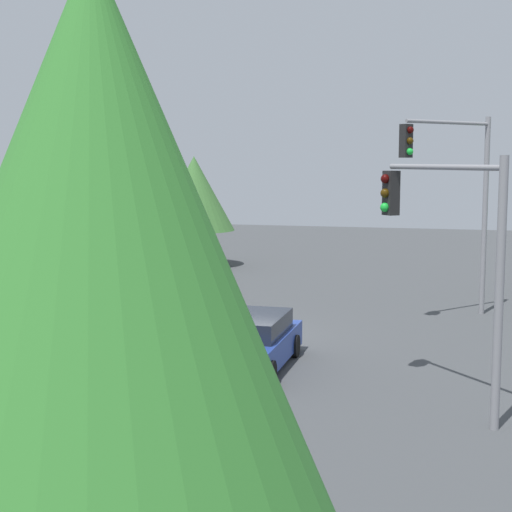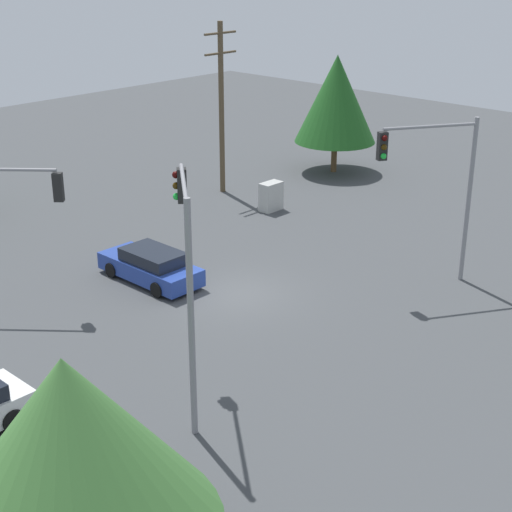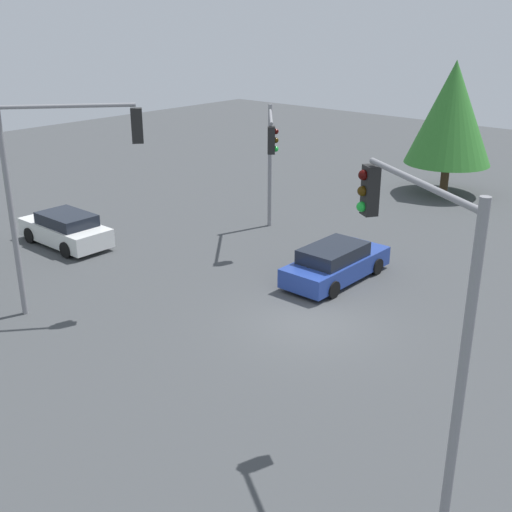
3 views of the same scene
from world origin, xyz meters
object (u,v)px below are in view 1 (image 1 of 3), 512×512
(sedan_blue, at_px, (252,343))
(traffic_signal_cross, at_px, (121,183))
(traffic_signal_main, at_px, (447,235))
(traffic_signal_aux, at_px, (456,181))

(sedan_blue, distance_m, traffic_signal_cross, 11.73)
(traffic_signal_main, distance_m, traffic_signal_cross, 16.10)
(traffic_signal_main, relative_size, traffic_signal_aux, 0.80)
(traffic_signal_main, height_order, traffic_signal_cross, traffic_signal_cross)
(traffic_signal_aux, bearing_deg, traffic_signal_main, 39.27)
(traffic_signal_aux, bearing_deg, sedan_blue, 7.19)
(traffic_signal_main, bearing_deg, traffic_signal_cross, 8.97)
(traffic_signal_main, xyz_separation_m, traffic_signal_cross, (-12.28, 10.38, 0.74))
(traffic_signal_cross, distance_m, traffic_signal_aux, 12.38)
(traffic_signal_main, bearing_deg, traffic_signal_aux, -41.37)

